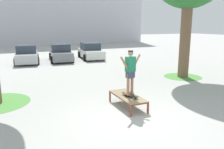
% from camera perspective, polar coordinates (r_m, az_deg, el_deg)
% --- Properties ---
extents(ground_plane, '(120.00, 120.00, 0.00)m').
position_cam_1_polar(ground_plane, '(8.14, 4.97, -10.49)').
color(ground_plane, '#A8A8A3').
extents(building_facade, '(29.13, 4.00, 13.14)m').
position_cam_1_polar(building_facade, '(39.76, -13.34, 17.00)').
color(building_facade, silver).
rests_on(building_facade, ground).
extents(skate_box, '(0.77, 1.90, 0.46)m').
position_cam_1_polar(skate_box, '(8.90, 3.94, -5.58)').
color(skate_box, brown).
rests_on(skate_box, ground).
extents(skateboard, '(0.38, 0.82, 0.09)m').
position_cam_1_polar(skateboard, '(8.71, 4.52, -5.16)').
color(skateboard, black).
rests_on(skateboard, skate_box).
extents(skater, '(0.99, 0.36, 1.69)m').
position_cam_1_polar(skater, '(8.47, 4.63, 1.28)').
color(skater, '#8E6647').
rests_on(skater, skateboard).
extents(grass_patch_near_right, '(2.30, 2.30, 0.01)m').
position_cam_1_polar(grass_patch_near_right, '(14.74, 17.34, -0.53)').
color(grass_patch_near_right, '#519342').
rests_on(grass_patch_near_right, ground).
extents(car_silver, '(2.19, 4.33, 1.50)m').
position_cam_1_polar(car_silver, '(20.60, -20.66, 4.72)').
color(car_silver, '#B7BABF').
rests_on(car_silver, ground).
extents(car_grey, '(2.23, 4.35, 1.50)m').
position_cam_1_polar(car_grey, '(20.92, -12.78, 5.31)').
color(car_grey, slate).
rests_on(car_grey, ground).
extents(car_white, '(2.20, 4.34, 1.50)m').
position_cam_1_polar(car_white, '(21.77, -5.41, 5.83)').
color(car_white, silver).
rests_on(car_white, ground).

